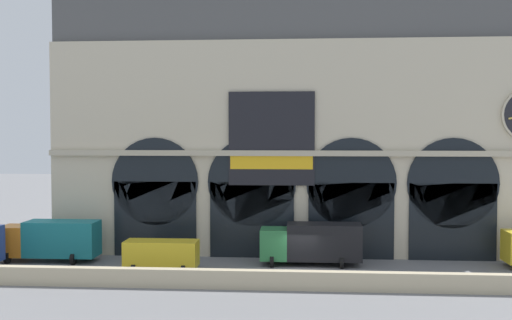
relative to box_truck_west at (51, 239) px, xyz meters
The scene contains 6 objects.
ground_plane 19.47m from the box_truck_west, ahead, with size 200.00×200.00×0.00m, color slate.
quay_parapet_wall 20.56m from the box_truck_west, 20.33° to the right, with size 90.00×0.70×1.21m, color #BCAD8C.
station_building 21.81m from the box_truck_west, 15.71° to the left, with size 40.53×6.03×21.28m.
box_truck_west is the anchor object (origin of this frame).
van_midwest 9.68m from the box_truck_west, 16.21° to the right, with size 5.20×2.48×2.20m.
box_truck_center 20.07m from the box_truck_west, ahead, with size 7.50×2.91×3.12m.
Camera 1 is at (-0.08, -42.19, 9.83)m, focal length 42.09 mm.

